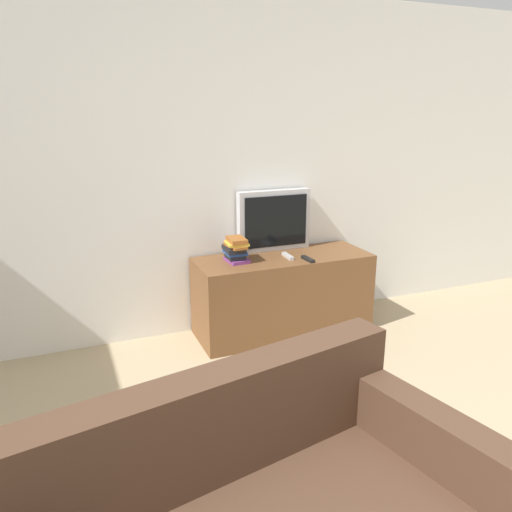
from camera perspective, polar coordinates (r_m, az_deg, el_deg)
wall_back at (r=3.89m, az=-6.98°, el=9.66°), size 9.00×0.06×2.60m
tv_stand at (r=4.04m, az=3.08°, el=-4.37°), size 1.40×0.52×0.63m
television at (r=4.07m, az=2.07°, el=4.09°), size 0.62×0.09×0.49m
book_stack at (r=3.78m, az=-2.34°, el=0.72°), size 0.18×0.24×0.19m
remote_on_stand at (r=3.91m, az=3.65°, el=-0.01°), size 0.04×0.17×0.02m
remote_secondary at (r=3.85m, az=5.95°, el=-0.35°), size 0.04×0.15×0.02m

